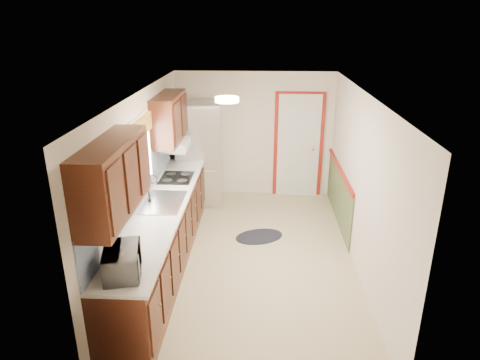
# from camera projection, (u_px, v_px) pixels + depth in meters

# --- Properties ---
(room_shell) EXTENTS (3.20, 5.20, 2.52)m
(room_shell) POSITION_uv_depth(u_px,v_px,m) (251.00, 181.00, 5.89)
(room_shell) COLOR #C1B288
(room_shell) RESTS_ON ground
(kitchen_run) EXTENTS (0.63, 4.00, 2.20)m
(kitchen_run) POSITION_uv_depth(u_px,v_px,m) (159.00, 214.00, 5.82)
(kitchen_run) COLOR #3D180D
(kitchen_run) RESTS_ON ground
(back_wall_trim) EXTENTS (1.12, 2.30, 2.08)m
(back_wall_trim) POSITION_uv_depth(u_px,v_px,m) (307.00, 156.00, 8.02)
(back_wall_trim) COLOR maroon
(back_wall_trim) RESTS_ON ground
(ceiling_fixture) EXTENTS (0.30, 0.30, 0.06)m
(ceiling_fixture) POSITION_uv_depth(u_px,v_px,m) (227.00, 100.00, 5.31)
(ceiling_fixture) COLOR #FFD88C
(ceiling_fixture) RESTS_ON room_shell
(microwave) EXTENTS (0.39, 0.56, 0.34)m
(microwave) POSITION_uv_depth(u_px,v_px,m) (122.00, 259.00, 4.16)
(microwave) COLOR white
(microwave) RESTS_ON kitchen_run
(refrigerator) EXTENTS (0.89, 0.84, 1.91)m
(refrigerator) POSITION_uv_depth(u_px,v_px,m) (199.00, 153.00, 7.94)
(refrigerator) COLOR #B7B7BC
(refrigerator) RESTS_ON ground
(rug) EXTENTS (0.91, 0.76, 0.01)m
(rug) POSITION_uv_depth(u_px,v_px,m) (259.00, 236.00, 6.90)
(rug) COLOR black
(rug) RESTS_ON ground
(cooktop) EXTENTS (0.49, 0.58, 0.02)m
(cooktop) POSITION_uv_depth(u_px,v_px,m) (177.00, 178.00, 6.74)
(cooktop) COLOR black
(cooktop) RESTS_ON kitchen_run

